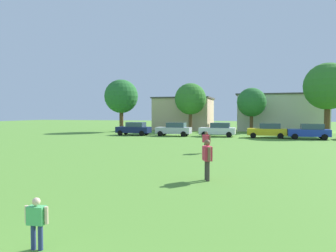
{
  "coord_description": "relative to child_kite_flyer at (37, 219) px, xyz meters",
  "views": [
    {
      "loc": [
        5.32,
        -1.82,
        2.89
      ],
      "look_at": [
        2.03,
        9.71,
        2.39
      ],
      "focal_mm": 34.18,
      "sensor_mm": 36.0,
      "label": 1
    }
  ],
  "objects": [
    {
      "name": "parked_car_navy_0",
      "position": [
        -10.93,
        32.56,
        0.2
      ],
      "size": [
        4.3,
        2.02,
        1.68
      ],
      "rotation": [
        0.0,
        0.0,
        3.14
      ],
      "color": "#141E4C",
      "rests_on": "ground"
    },
    {
      "name": "bystander_midfield",
      "position": [
        0.88,
        17.03,
        0.26
      ],
      "size": [
        0.66,
        0.5,
        1.56
      ],
      "rotation": [
        0.0,
        0.0,
        5.77
      ],
      "color": "#3F3833",
      "rests_on": "ground"
    },
    {
      "name": "tree_right",
      "position": [
        12.74,
        38.59,
        5.52
      ],
      "size": [
        5.88,
        5.88,
        9.16
      ],
      "color": "brown",
      "rests_on": "ground"
    },
    {
      "name": "child_kite_flyer",
      "position": [
        0.0,
        0.0,
        0.0
      ],
      "size": [
        0.53,
        0.24,
        1.11
      ],
      "rotation": [
        0.0,
        0.0,
        0.11
      ],
      "color": "navy",
      "rests_on": "ground"
    },
    {
      "name": "tree_center",
      "position": [
        3.43,
        42.0,
        3.71
      ],
      "size": [
        4.16,
        4.16,
        6.48
      ],
      "color": "brown",
      "rests_on": "ground"
    },
    {
      "name": "tree_left",
      "position": [
        -5.37,
        41.17,
        4.26
      ],
      "size": [
        4.68,
        4.68,
        7.29
      ],
      "color": "brown",
      "rests_on": "ground"
    },
    {
      "name": "parked_car_silver_1",
      "position": [
        -5.64,
        32.72,
        0.2
      ],
      "size": [
        4.3,
        2.02,
        1.68
      ],
      "rotation": [
        0.0,
        0.0,
        3.14
      ],
      "color": "silver",
      "rests_on": "ground"
    },
    {
      "name": "house_left",
      "position": [
        -7.8,
        47.43,
        2.08
      ],
      "size": [
        9.49,
        7.73,
        5.45
      ],
      "color": "beige",
      "rests_on": "ground"
    },
    {
      "name": "parked_car_blue_4",
      "position": [
        9.79,
        32.05,
        0.2
      ],
      "size": [
        4.3,
        2.02,
        1.68
      ],
      "rotation": [
        0.0,
        0.0,
        3.14
      ],
      "color": "#1E38AD",
      "rests_on": "ground"
    },
    {
      "name": "parked_car_white_2",
      "position": [
        -0.28,
        33.24,
        0.2
      ],
      "size": [
        4.3,
        2.02,
        1.68
      ],
      "rotation": [
        0.0,
        0.0,
        3.14
      ],
      "color": "white",
      "rests_on": "ground"
    },
    {
      "name": "tree_far_left",
      "position": [
        -15.66,
        39.16,
        4.69
      ],
      "size": [
        5.08,
        5.08,
        7.92
      ],
      "color": "brown",
      "rests_on": "ground"
    },
    {
      "name": "ground_plane",
      "position": [
        -0.85,
        26.21,
        -0.66
      ],
      "size": [
        160.0,
        160.0,
        0.0
      ],
      "primitive_type": "plane",
      "color": "#568C33"
    },
    {
      "name": "adult_bystander",
      "position": [
        2.37,
        7.84,
        0.38
      ],
      "size": [
        0.51,
        0.78,
        1.75
      ],
      "rotation": [
        0.0,
        0.0,
        1.95
      ],
      "color": "#3F3833",
      "rests_on": "ground"
    },
    {
      "name": "parked_car_yellow_3",
      "position": [
        5.43,
        32.59,
        0.2
      ],
      "size": [
        4.3,
        2.02,
        1.68
      ],
      "rotation": [
        0.0,
        0.0,
        3.14
      ],
      "color": "yellow",
      "rests_on": "ground"
    },
    {
      "name": "house_right",
      "position": [
        7.8,
        47.43,
        2.27
      ],
      "size": [
        13.63,
        6.38,
        5.84
      ],
      "color": "beige",
      "rests_on": "ground"
    }
  ]
}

